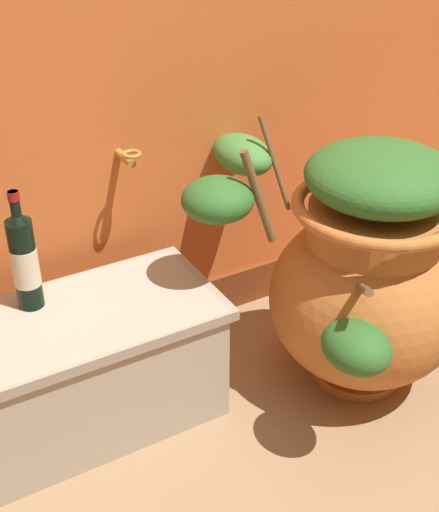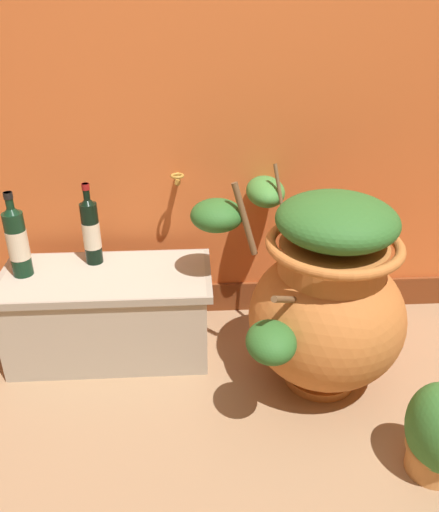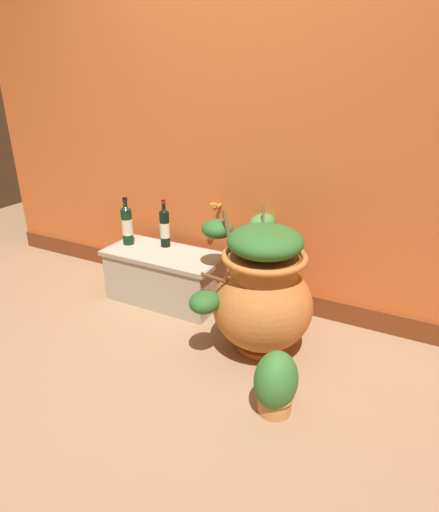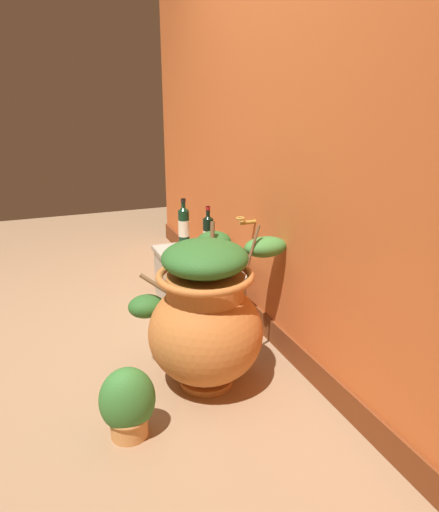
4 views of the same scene
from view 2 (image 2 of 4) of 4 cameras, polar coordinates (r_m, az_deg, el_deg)
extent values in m
cube|color=#D6662D|center=(2.17, -0.54, 25.75)|extent=(4.40, 0.20, 2.60)
cube|color=brown|center=(2.44, -0.28, -4.53)|extent=(4.40, 0.02, 0.14)
cylinder|color=#B28433|center=(2.14, -4.65, 8.51)|extent=(0.02, 0.10, 0.02)
torus|color=#B28433|center=(2.08, -4.70, 8.84)|extent=(0.06, 0.06, 0.01)
cylinder|color=#C17033|center=(2.12, 10.97, -12.80)|extent=(0.27, 0.27, 0.03)
ellipsoid|color=#C17033|center=(1.95, 11.69, -6.67)|extent=(0.57, 0.57, 0.51)
cylinder|color=#C17033|center=(1.83, 12.40, -0.42)|extent=(0.38, 0.38, 0.12)
torus|color=#C17033|center=(1.80, 12.59, 1.30)|extent=(0.47, 0.47, 0.04)
cylinder|color=brown|center=(1.64, 7.23, -4.79)|extent=(0.12, 0.14, 0.11)
ellipsoid|color=#2D6628|center=(1.67, 5.73, -9.46)|extent=(0.16, 0.19, 0.12)
cylinder|color=brown|center=(2.03, 6.83, 6.08)|extent=(0.06, 0.12, 0.27)
ellipsoid|color=#428438|center=(2.12, 5.11, 7.14)|extent=(0.16, 0.24, 0.11)
cylinder|color=brown|center=(1.86, 2.81, 4.10)|extent=(0.10, 0.06, 0.27)
ellipsoid|color=#2D6628|center=(1.90, -0.29, 4.53)|extent=(0.20, 0.19, 0.12)
ellipsoid|color=#2D6628|center=(1.77, 12.89, 3.89)|extent=(0.41, 0.41, 0.16)
cube|color=#B2A893|center=(2.17, -12.09, -6.21)|extent=(0.79, 0.37, 0.37)
cube|color=#A09785|center=(2.08, -12.54, -2.33)|extent=(0.84, 0.40, 0.03)
cylinder|color=black|center=(2.11, -21.43, 1.19)|extent=(0.08, 0.08, 0.26)
cone|color=black|center=(2.06, -22.11, 4.76)|extent=(0.08, 0.08, 0.04)
cylinder|color=black|center=(2.05, -22.24, 5.47)|extent=(0.03, 0.03, 0.08)
cylinder|color=black|center=(2.04, -22.39, 6.23)|extent=(0.03, 0.03, 0.02)
cylinder|color=beige|center=(2.11, -21.43, 1.22)|extent=(0.08, 0.08, 0.12)
cylinder|color=black|center=(2.12, -14.00, 2.41)|extent=(0.07, 0.07, 0.26)
cone|color=black|center=(2.07, -14.44, 5.92)|extent=(0.07, 0.07, 0.04)
cylinder|color=black|center=(2.06, -14.53, 6.68)|extent=(0.03, 0.03, 0.08)
cylinder|color=maroon|center=(2.05, -14.63, 7.45)|extent=(0.03, 0.03, 0.02)
cylinder|color=beige|center=(2.12, -13.98, 2.28)|extent=(0.07, 0.07, 0.11)
cylinder|color=#D68E4C|center=(1.87, 22.59, -19.88)|extent=(0.16, 0.16, 0.11)
torus|color=#C58346|center=(1.84, 22.84, -18.97)|extent=(0.19, 0.19, 0.02)
camera|label=1|loc=(0.79, -72.92, 13.56)|focal=47.84mm
camera|label=3|loc=(1.34, 107.53, -2.31)|focal=30.07mm
camera|label=4|loc=(2.68, 71.80, 11.06)|focal=34.60mm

